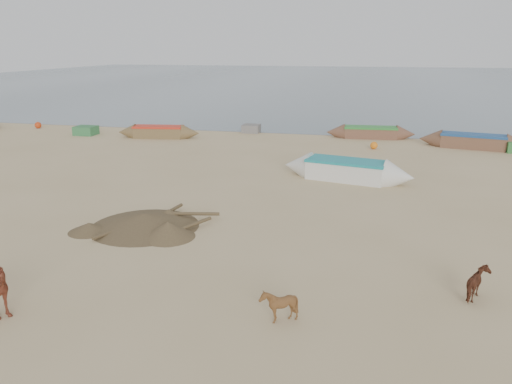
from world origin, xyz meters
TOP-DOWN VIEW (x-y plane):
  - ground at (0.00, 0.00)m, footprint 140.00×140.00m
  - sea at (0.00, 82.00)m, footprint 160.00×160.00m
  - calf_front at (2.06, -2.67)m, footprint 0.85×0.79m
  - calf_right at (6.64, -0.56)m, footprint 0.70×0.81m
  - near_canoe at (2.85, 10.23)m, footprint 6.28×2.75m
  - debris_pile at (-3.55, 2.35)m, footprint 4.16×4.16m
  - waterline_canoes at (4.61, 19.95)m, footprint 59.00×4.81m
  - beach_clutter at (3.10, 19.74)m, footprint 41.92×4.92m

SIDE VIEW (x-z plane):
  - ground at x=0.00m, z-range 0.00..0.00m
  - sea at x=0.00m, z-range 0.01..0.01m
  - debris_pile at x=-3.55m, z-range 0.00..0.47m
  - beach_clutter at x=3.10m, z-range -0.02..0.62m
  - calf_right at x=6.64m, z-range 0.00..0.80m
  - waterline_canoes at x=4.61m, z-range -0.03..0.84m
  - calf_front at x=2.06m, z-range 0.00..0.81m
  - near_canoe at x=2.85m, z-range 0.00..0.94m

